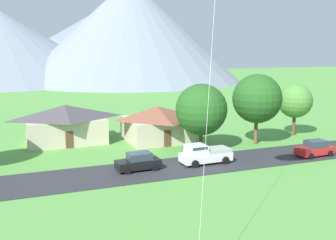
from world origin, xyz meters
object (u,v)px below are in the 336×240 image
object	(u,v)px
tree_center	(257,99)
parked_car_red_mid_west	(315,148)
tree_right_of_center	(201,110)
parked_car_black_west_end	(138,162)
pickup_truck_white_east_side	(205,154)
house_left_center	(157,123)
tree_near_right	(295,101)
house_leftmost	(66,123)

from	to	relation	value
tree_center	parked_car_red_mid_west	bearing A→B (deg)	-69.33
tree_right_of_center	parked_car_black_west_end	size ratio (longest dim) A/B	1.79
pickup_truck_white_east_side	parked_car_black_west_end	bearing A→B (deg)	177.51
house_left_center	tree_center	size ratio (longest dim) A/B	0.96
tree_right_of_center	tree_near_right	world-z (taller)	tree_right_of_center
tree_near_right	parked_car_black_west_end	bearing A→B (deg)	-162.60
house_left_center	tree_right_of_center	xyz separation A→B (m)	(2.93, -6.66, 2.47)
tree_right_of_center	tree_near_right	distance (m)	15.47
house_leftmost	tree_center	size ratio (longest dim) A/B	1.18
parked_car_black_west_end	house_left_center	bearing A→B (deg)	62.40
house_leftmost	tree_near_right	xyz separation A→B (m)	(29.06, -6.67, 2.19)
house_left_center	parked_car_black_west_end	size ratio (longest dim) A/B	1.91
tree_center	parked_car_black_west_end	world-z (taller)	tree_center
tree_right_of_center	parked_car_black_west_end	xyz separation A→B (m)	(-8.91, -4.76, -3.86)
tree_near_right	pickup_truck_white_east_side	world-z (taller)	tree_near_right
tree_center	parked_car_black_west_end	distance (m)	17.97
tree_right_of_center	parked_car_red_mid_west	xyz separation A→B (m)	(10.37, -6.77, -3.86)
house_left_center	tree_near_right	distance (m)	18.70
tree_near_right	tree_center	bearing A→B (deg)	-162.68
house_left_center	parked_car_red_mid_west	world-z (taller)	house_left_center
house_leftmost	pickup_truck_white_east_side	world-z (taller)	house_leftmost
tree_right_of_center	parked_car_red_mid_west	bearing A→B (deg)	-33.15
house_leftmost	tree_right_of_center	bearing A→B (deg)	-34.36
house_leftmost	house_left_center	size ratio (longest dim) A/B	1.24
house_left_center	pickup_truck_white_east_side	size ratio (longest dim) A/B	1.56
house_leftmost	parked_car_red_mid_west	world-z (taller)	house_leftmost
parked_car_black_west_end	pickup_truck_white_east_side	world-z (taller)	pickup_truck_white_east_side
parked_car_black_west_end	tree_center	bearing A→B (deg)	17.44
house_left_center	tree_right_of_center	distance (m)	7.69
tree_center	pickup_truck_white_east_side	distance (m)	12.02
house_leftmost	house_left_center	xyz separation A→B (m)	(10.92, -2.81, -0.19)
tree_center	tree_right_of_center	xyz separation A→B (m)	(-7.65, -0.44, -0.84)
house_left_center	parked_car_black_west_end	world-z (taller)	house_left_center
house_leftmost	tree_near_right	distance (m)	29.90
pickup_truck_white_east_side	house_leftmost	bearing A→B (deg)	129.08
house_leftmost	tree_center	world-z (taller)	tree_center
house_left_center	tree_right_of_center	bearing A→B (deg)	-66.24
house_left_center	tree_center	distance (m)	12.71
tree_near_right	pickup_truck_white_east_side	xyz separation A→B (m)	(-17.26, -7.86, -3.58)
house_leftmost	tree_center	distance (m)	23.52
tree_near_right	parked_car_red_mid_west	world-z (taller)	tree_near_right
house_left_center	parked_car_black_west_end	xyz separation A→B (m)	(-5.97, -11.42, -1.39)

